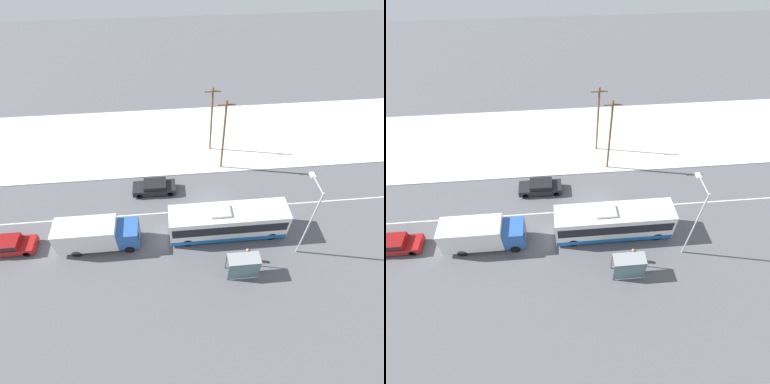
# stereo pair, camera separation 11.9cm
# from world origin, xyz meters

# --- Properties ---
(ground_plane) EXTENTS (120.00, 120.00, 0.00)m
(ground_plane) POSITION_xyz_m (0.00, 0.00, 0.00)
(ground_plane) COLOR #56565B
(snow_lot) EXTENTS (80.00, 13.82, 0.12)m
(snow_lot) POSITION_xyz_m (0.00, 12.32, 0.06)
(snow_lot) COLOR white
(snow_lot) RESTS_ON ground_plane
(lane_marking_center) EXTENTS (60.00, 0.12, 0.00)m
(lane_marking_center) POSITION_xyz_m (0.00, 0.00, 0.00)
(lane_marking_center) COLOR silver
(lane_marking_center) RESTS_ON ground_plane
(city_bus) EXTENTS (10.91, 2.57, 3.42)m
(city_bus) POSITION_xyz_m (1.14, -2.98, 1.67)
(city_bus) COLOR white
(city_bus) RESTS_ON ground_plane
(box_truck) EXTENTS (7.33, 2.30, 3.07)m
(box_truck) POSITION_xyz_m (-10.92, -3.28, 1.70)
(box_truck) COLOR silver
(box_truck) RESTS_ON ground_plane
(sedan_car) EXTENTS (4.56, 1.80, 1.38)m
(sedan_car) POSITION_xyz_m (-5.69, 3.08, 0.76)
(sedan_car) COLOR black
(sedan_car) RESTS_ON ground_plane
(parked_car_near_truck) EXTENTS (4.70, 1.80, 1.49)m
(parked_car_near_truck) POSITION_xyz_m (-19.04, -3.06, 0.81)
(parked_car_near_truck) COLOR maroon
(parked_car_near_truck) RESTS_ON ground_plane
(pedestrian_at_stop) EXTENTS (0.65, 0.29, 1.81)m
(pedestrian_at_stop) POSITION_xyz_m (2.33, -6.14, 1.11)
(pedestrian_at_stop) COLOR #23232D
(pedestrian_at_stop) RESTS_ON ground_plane
(bus_shelter) EXTENTS (2.69, 1.20, 2.40)m
(bus_shelter) POSITION_xyz_m (1.69, -7.59, 1.67)
(bus_shelter) COLOR gray
(bus_shelter) RESTS_ON ground_plane
(streetlamp) EXTENTS (0.36, 2.49, 8.00)m
(streetlamp) POSITION_xyz_m (7.19, -5.26, 4.99)
(streetlamp) COLOR #9EA3A8
(streetlamp) RESTS_ON ground_plane
(utility_pole_roadside) EXTENTS (1.80, 0.24, 8.83)m
(utility_pole_roadside) POSITION_xyz_m (2.05, 6.26, 4.61)
(utility_pole_roadside) COLOR brown
(utility_pole_roadside) RESTS_ON ground_plane
(utility_pole_snowlot) EXTENTS (1.80, 0.24, 8.38)m
(utility_pole_snowlot) POSITION_xyz_m (1.22, 9.74, 4.38)
(utility_pole_snowlot) COLOR brown
(utility_pole_snowlot) RESTS_ON ground_plane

